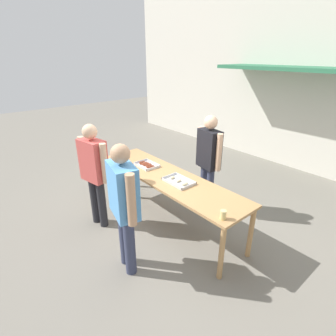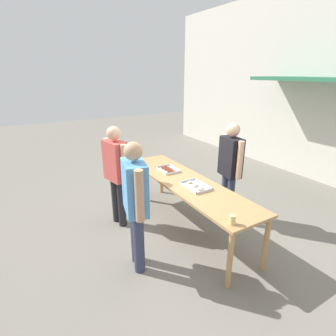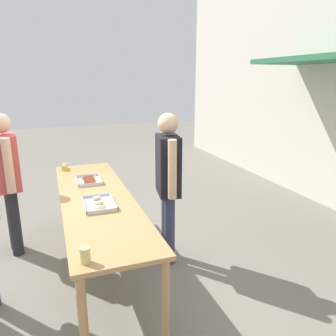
{
  "view_description": "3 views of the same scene",
  "coord_description": "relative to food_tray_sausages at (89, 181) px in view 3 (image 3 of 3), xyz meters",
  "views": [
    {
      "loc": [
        2.95,
        -2.48,
        2.69
      ],
      "look_at": [
        0.0,
        0.0,
        1.0
      ],
      "focal_mm": 28.0,
      "sensor_mm": 36.0,
      "label": 1
    },
    {
      "loc": [
        3.26,
        -2.26,
        2.54
      ],
      "look_at": [
        -0.58,
        -0.01,
        0.9
      ],
      "focal_mm": 28.0,
      "sensor_mm": 36.0,
      "label": 2
    },
    {
      "loc": [
        3.5,
        -0.42,
        2.13
      ],
      "look_at": [
        0.15,
        0.8,
        1.15
      ],
      "focal_mm": 35.0,
      "sensor_mm": 36.0,
      "label": 3
    }
  ],
  "objects": [
    {
      "name": "person_server_behind_table",
      "position": [
        0.73,
        0.81,
        0.19
      ],
      "size": [
        0.6,
        0.3,
        1.77
      ],
      "rotation": [
        0.0,
        0.0,
        -0.18
      ],
      "color": "#333851",
      "rests_on": "ground"
    },
    {
      "name": "condiment_jar_ketchup",
      "position": [
        -0.66,
        -0.27,
        0.03
      ],
      "size": [
        0.07,
        0.07,
        0.08
      ],
      "color": "gold",
      "rests_on": "serving_table"
    },
    {
      "name": "food_tray_sausages",
      "position": [
        0.0,
        0.0,
        0.0
      ],
      "size": [
        0.41,
        0.3,
        0.04
      ],
      "color": "silver",
      "rests_on": "serving_table"
    },
    {
      "name": "ground_plane",
      "position": [
        0.58,
        0.01,
        -0.87
      ],
      "size": [
        24.0,
        24.0,
        0.0
      ],
      "primitive_type": "plane",
      "color": "slate"
    },
    {
      "name": "person_customer_holding_hotdog",
      "position": [
        -0.11,
        -0.94,
        0.17
      ],
      "size": [
        0.63,
        0.32,
        1.74
      ],
      "rotation": [
        0.0,
        0.0,
        3.34
      ],
      "color": "#232328",
      "rests_on": "ground"
    },
    {
      "name": "beer_cup",
      "position": [
        1.92,
        -0.26,
        0.05
      ],
      "size": [
        0.08,
        0.08,
        0.12
      ],
      "color": "#DBC67A",
      "rests_on": "serving_table"
    },
    {
      "name": "serving_table",
      "position": [
        0.58,
        0.01,
        -0.1
      ],
      "size": [
        2.96,
        0.76,
        0.85
      ],
      "color": "tan",
      "rests_on": "ground"
    },
    {
      "name": "condiment_jar_mustard",
      "position": [
        -0.76,
        -0.26,
        0.03
      ],
      "size": [
        0.07,
        0.07,
        0.08
      ],
      "color": "#567A38",
      "rests_on": "serving_table"
    },
    {
      "name": "food_tray_buns",
      "position": [
        0.85,
        -0.0,
        0.0
      ],
      "size": [
        0.47,
        0.31,
        0.06
      ],
      "color": "silver",
      "rests_on": "serving_table"
    }
  ]
}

